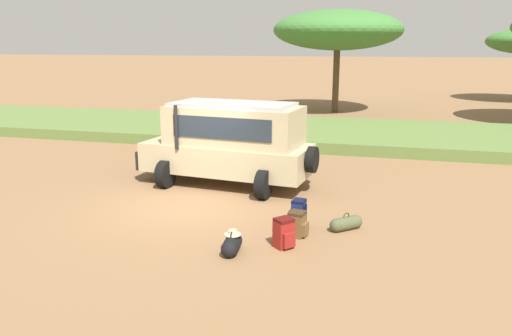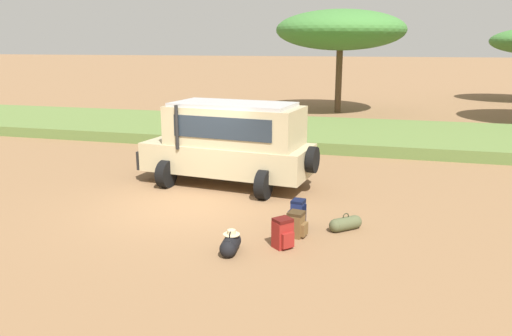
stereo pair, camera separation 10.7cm
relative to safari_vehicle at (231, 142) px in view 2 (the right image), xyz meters
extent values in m
plane|color=olive|center=(-0.42, -2.28, -1.29)|extent=(320.00, 320.00, 0.00)
cube|color=#5B7538|center=(-0.42, 8.32, -1.07)|extent=(120.00, 7.00, 0.44)
cube|color=tan|center=(-0.11, 0.01, -0.47)|extent=(5.08, 2.44, 0.84)
cube|color=tan|center=(0.14, -0.02, 0.50)|extent=(4.00, 2.20, 1.10)
cube|color=#232D38|center=(-1.37, 0.16, 0.45)|extent=(0.24, 1.55, 0.77)
cube|color=#232D38|center=(0.04, -0.91, 0.55)|extent=(2.93, 0.37, 0.60)
cube|color=#232D38|center=(0.24, 0.88, 0.55)|extent=(2.93, 0.37, 0.60)
cube|color=#B7B7B7|center=(0.09, -0.01, 1.10)|extent=(3.60, 2.09, 0.10)
cube|color=black|center=(-2.66, 0.30, -0.64)|extent=(0.34, 1.62, 0.56)
cylinder|color=black|center=(-1.31, -0.83, 0.50)|extent=(0.10, 0.10, 1.25)
cylinder|color=black|center=(-1.73, -0.78, -0.89)|extent=(0.37, 0.83, 0.80)
cylinder|color=black|center=(-1.51, 1.15, -0.89)|extent=(0.37, 0.83, 0.80)
cylinder|color=black|center=(1.29, -1.12, -0.89)|extent=(0.37, 0.83, 0.80)
cylinder|color=black|center=(1.51, 0.80, -0.89)|extent=(0.37, 0.83, 0.80)
cylinder|color=black|center=(2.47, -0.28, -0.32)|extent=(0.30, 0.76, 0.74)
cube|color=brown|center=(2.65, -3.54, -1.05)|extent=(0.36, 0.41, 0.49)
cube|color=brown|center=(2.84, -3.57, -1.11)|extent=(0.12, 0.28, 0.27)
cube|color=#3A2A16|center=(2.65, -3.54, -0.77)|extent=(0.37, 0.39, 0.07)
cylinder|color=#3A2A16|center=(2.49, -3.43, -1.05)|extent=(0.04, 0.04, 0.42)
cylinder|color=#3A2A16|center=(2.47, -3.59, -1.05)|extent=(0.04, 0.04, 0.42)
cube|color=navy|center=(2.58, -2.97, -1.00)|extent=(0.30, 0.38, 0.58)
cube|color=navy|center=(2.42, -2.94, -1.08)|extent=(0.11, 0.27, 0.32)
cube|color=black|center=(2.58, -2.97, -0.68)|extent=(0.31, 0.36, 0.07)
cylinder|color=black|center=(2.72, -3.06, -1.00)|extent=(0.04, 0.04, 0.49)
cylinder|color=black|center=(2.74, -2.91, -1.00)|extent=(0.04, 0.04, 0.49)
cube|color=maroon|center=(2.50, -4.21, -1.01)|extent=(0.46, 0.47, 0.56)
cube|color=maroon|center=(2.64, -4.33, -1.08)|extent=(0.24, 0.26, 0.31)
cube|color=#4D100E|center=(2.50, -4.21, -0.70)|extent=(0.46, 0.46, 0.07)
cylinder|color=#4D100E|center=(2.43, -4.04, -1.01)|extent=(0.04, 0.04, 0.48)
cylinder|color=#4D100E|center=(2.32, -4.17, -1.01)|extent=(0.04, 0.04, 0.48)
cylinder|color=black|center=(1.55, -4.76, -1.12)|extent=(0.38, 0.50, 0.34)
sphere|color=black|center=(1.53, -4.52, -1.12)|extent=(0.33, 0.33, 0.33)
sphere|color=black|center=(1.58, -4.99, -1.12)|extent=(0.33, 0.33, 0.33)
torus|color=black|center=(1.55, -4.76, -0.94)|extent=(0.04, 0.17, 0.16)
cylinder|color=beige|center=(1.55, -4.66, -0.94)|extent=(0.34, 0.34, 0.02)
cylinder|color=beige|center=(1.55, -4.66, -0.90)|extent=(0.17, 0.17, 0.09)
cylinder|color=#4C5133|center=(3.65, -2.88, -1.14)|extent=(0.61, 0.59, 0.30)
sphere|color=#4C5133|center=(3.85, -2.70, -1.14)|extent=(0.30, 0.30, 0.30)
sphere|color=#4C5133|center=(3.45, -3.07, -1.14)|extent=(0.30, 0.30, 0.30)
torus|color=#2D301E|center=(3.65, -2.88, -0.97)|extent=(0.14, 0.13, 0.16)
cylinder|color=brown|center=(1.22, 17.07, 0.64)|extent=(0.38, 0.38, 3.86)
ellipsoid|color=#3D7533|center=(1.22, 17.07, 3.57)|extent=(7.58, 8.07, 2.35)
camera|label=1|loc=(4.42, -13.61, 2.77)|focal=35.00mm
camera|label=2|loc=(4.53, -13.58, 2.77)|focal=35.00mm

